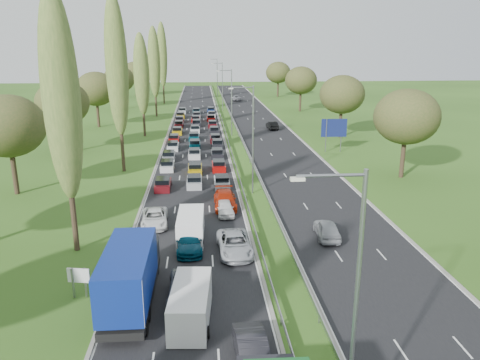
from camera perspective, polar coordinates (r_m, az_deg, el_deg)
name	(u,v)px	position (r m, az deg, el deg)	size (l,w,h in m)	color
ground	(231,134)	(88.83, -1.09, 5.66)	(260.00, 260.00, 0.00)	#2C4E18
near_carriageway	(195,132)	(91.11, -5.46, 5.85)	(10.50, 215.00, 0.04)	black
far_carriageway	(265,131)	(91.95, 3.03, 6.00)	(10.50, 215.00, 0.04)	black
central_reservation	(230,129)	(91.19, -1.20, 6.28)	(2.36, 215.00, 0.32)	gray
lamp_columns	(232,103)	(85.96, -1.02, 9.35)	(0.18, 140.18, 12.00)	gray
poplar_row	(133,70)	(76.14, -12.95, 12.91)	(2.80, 127.80, 22.44)	#2D2116
woodland_left	(56,106)	(73.33, -21.54, 8.40)	(8.00, 166.00, 11.10)	#2D2116
woodland_right	(357,100)	(78.46, 14.11, 9.47)	(8.00, 153.00, 11.10)	#2D2116
traffic_queue_fill	(195,134)	(86.18, -5.47, 5.56)	(9.10, 68.30, 0.80)	#590F14
near_car_2	(155,218)	(44.14, -10.36, -4.57)	(2.34, 5.07, 1.41)	white
near_car_6	(188,289)	(31.48, -6.36, -13.10)	(2.59, 5.61, 1.56)	slate
near_car_7	(189,241)	(38.62, -6.22, -7.42)	(2.07, 5.09, 1.48)	#04354A
near_car_9	(252,352)	(25.91, 1.51, -20.18)	(1.61, 4.62, 1.52)	black
near_car_10	(235,244)	(37.80, -0.66, -7.79)	(2.57, 5.58, 1.55)	#ABAFB5
near_car_11	(225,200)	(48.18, -1.84, -2.41)	(2.23, 5.48, 1.59)	#AB240A
near_car_12	(225,208)	(46.16, -1.83, -3.41)	(1.60, 3.99, 1.36)	white
far_car_0	(327,229)	(41.37, 10.56, -5.89)	(1.86, 4.63, 1.58)	#9FA2A8
far_car_1	(272,125)	(93.79, 3.94, 6.67)	(1.65, 4.72, 1.56)	black
far_car_2	(236,98)	(143.27, -0.51, 9.98)	(2.64, 5.73, 1.59)	gray
blue_lorry	(131,274)	(31.03, -13.16, -11.09)	(2.75, 9.91, 4.18)	black
white_van_front	(191,302)	(29.36, -6.02, -14.61)	(2.21, 5.63, 2.26)	silver
white_van_rear	(191,225)	(40.81, -6.02, -5.50)	(2.18, 5.56, 2.24)	white
info_sign	(79,279)	(33.11, -19.06, -11.29)	(1.49, 0.37, 2.10)	gray
direction_sign	(334,129)	(74.29, 11.39, 6.07)	(4.00, 0.22, 5.20)	gray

